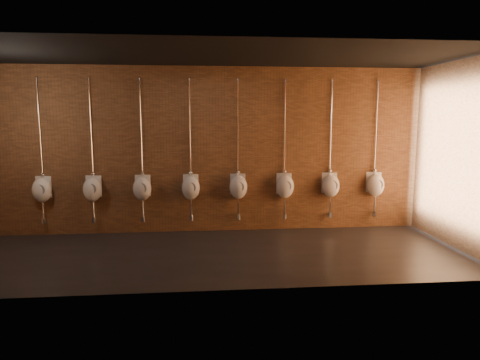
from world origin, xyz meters
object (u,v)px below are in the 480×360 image
object	(u,v)px
urinal_0	(42,189)
urinal_6	(331,185)
urinal_3	(191,187)
urinal_2	(142,188)
urinal_4	(238,186)
urinal_1	(93,188)
urinal_5	(285,186)
urinal_7	(375,184)

from	to	relation	value
urinal_0	urinal_6	bearing A→B (deg)	0.00
urinal_0	urinal_3	bearing A→B (deg)	0.00
urinal_2	urinal_4	distance (m)	1.84
urinal_0	urinal_1	distance (m)	0.92
urinal_4	urinal_5	bearing A→B (deg)	0.00
urinal_0	urinal_7	size ratio (longest dim) A/B	1.00
urinal_6	urinal_7	bearing A→B (deg)	0.00
urinal_2	urinal_4	bearing A→B (deg)	0.00
urinal_5	urinal_7	size ratio (longest dim) A/B	1.00
urinal_3	urinal_5	distance (m)	1.84
urinal_7	urinal_0	bearing A→B (deg)	180.00
urinal_3	urinal_1	bearing A→B (deg)	180.00
urinal_0	urinal_5	world-z (taller)	same
urinal_0	urinal_7	xyz separation A→B (m)	(6.45, 0.00, 0.00)
urinal_5	urinal_0	bearing A→B (deg)	180.00
urinal_2	urinal_3	xyz separation A→B (m)	(0.92, 0.00, 0.00)
urinal_2	urinal_7	world-z (taller)	same
urinal_0	urinal_2	xyz separation A→B (m)	(1.84, 0.00, 0.00)
urinal_2	urinal_3	world-z (taller)	same
urinal_7	urinal_4	bearing A→B (deg)	180.00
urinal_2	urinal_7	distance (m)	4.61
urinal_5	urinal_6	distance (m)	0.92
urinal_1	urinal_7	xyz separation A→B (m)	(5.53, 0.00, 0.00)
urinal_4	urinal_7	size ratio (longest dim) A/B	1.00
urinal_4	urinal_6	size ratio (longest dim) A/B	1.00
urinal_0	urinal_7	bearing A→B (deg)	0.00
urinal_0	urinal_2	size ratio (longest dim) A/B	1.00
urinal_0	urinal_4	size ratio (longest dim) A/B	1.00
urinal_3	urinal_5	xyz separation A→B (m)	(1.84, 0.00, 0.00)
urinal_0	urinal_4	world-z (taller)	same
urinal_2	urinal_6	xyz separation A→B (m)	(3.69, 0.00, 0.00)
urinal_0	urinal_6	xyz separation A→B (m)	(5.53, 0.00, 0.00)
urinal_1	urinal_2	world-z (taller)	same
urinal_2	urinal_6	bearing A→B (deg)	0.00
urinal_5	urinal_1	bearing A→B (deg)	180.00
urinal_1	urinal_3	distance (m)	1.84
urinal_5	urinal_7	bearing A→B (deg)	0.00
urinal_0	urinal_5	xyz separation A→B (m)	(4.61, 0.00, 0.00)
urinal_4	urinal_0	bearing A→B (deg)	180.00
urinal_0	urinal_7	distance (m)	6.45
urinal_2	urinal_5	size ratio (longest dim) A/B	1.00
urinal_2	urinal_4	xyz separation A→B (m)	(1.84, 0.00, 0.00)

